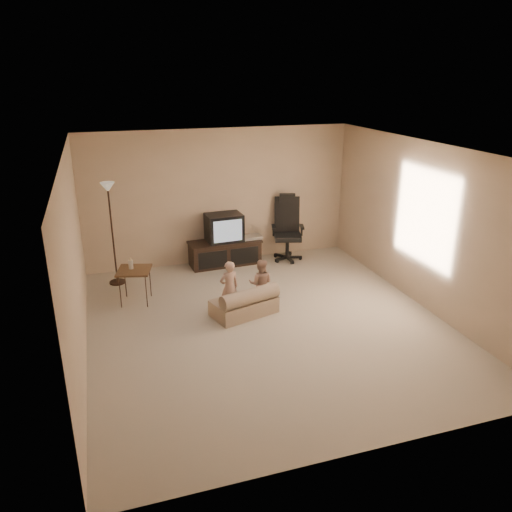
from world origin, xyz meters
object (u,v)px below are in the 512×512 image
(office_chair, at_px, (287,236))
(floor_lamp, at_px, (110,211))
(toddler_right, at_px, (261,284))
(tv_stand, at_px, (225,244))
(child_sofa, at_px, (246,304))
(toddler_left, at_px, (229,288))
(side_table, at_px, (134,271))

(office_chair, xyz_separation_m, floor_lamp, (-3.23, -0.24, 0.84))
(office_chair, distance_m, toddler_right, 2.20)
(toddler_right, bearing_deg, tv_stand, -63.55)
(tv_stand, height_order, floor_lamp, floor_lamp)
(tv_stand, distance_m, child_sofa, 2.16)
(office_chair, relative_size, toddler_left, 1.49)
(tv_stand, relative_size, toddler_left, 1.66)
(toddler_right, bearing_deg, office_chair, -97.12)
(tv_stand, xyz_separation_m, toddler_right, (0.06, -1.94, -0.02))
(floor_lamp, bearing_deg, toddler_right, -38.38)
(side_table, distance_m, toddler_left, 1.56)
(side_table, xyz_separation_m, toddler_left, (1.31, -0.84, -0.11))
(office_chair, bearing_deg, side_table, -143.39)
(toddler_left, bearing_deg, floor_lamp, -58.27)
(office_chair, relative_size, floor_lamp, 0.71)
(floor_lamp, bearing_deg, office_chair, 4.17)
(office_chair, relative_size, toddler_right, 1.60)
(tv_stand, bearing_deg, office_chair, -6.00)
(tv_stand, relative_size, child_sofa, 1.32)
(child_sofa, bearing_deg, floor_lamp, 117.67)
(child_sofa, bearing_deg, toddler_left, 131.77)
(office_chair, height_order, floor_lamp, floor_lamp)
(toddler_right, bearing_deg, toddler_left, 31.31)
(side_table, bearing_deg, child_sofa, -32.52)
(tv_stand, height_order, office_chair, office_chair)
(tv_stand, xyz_separation_m, toddler_left, (-0.45, -2.00, 0.01))
(office_chair, height_order, toddler_left, office_chair)
(floor_lamp, xyz_separation_m, toddler_left, (1.55, -1.70, -0.87))
(tv_stand, distance_m, toddler_right, 1.94)
(tv_stand, relative_size, side_table, 1.87)
(side_table, bearing_deg, tv_stand, 33.48)
(office_chair, bearing_deg, floor_lamp, -159.45)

